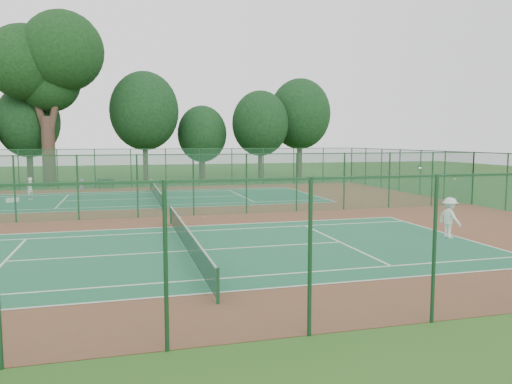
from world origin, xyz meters
TOP-DOWN VIEW (x-y plane):
  - ground at (0.00, 0.00)m, footprint 120.00×120.00m
  - red_pad at (0.00, 0.00)m, footprint 40.00×36.00m
  - court_near at (0.00, -9.00)m, footprint 23.77×10.97m
  - court_far at (0.00, 9.00)m, footprint 23.77×10.97m
  - fence_north at (0.00, 18.00)m, footprint 40.00×0.09m
  - fence_south at (0.00, -18.00)m, footprint 40.00×0.09m
  - fence_east at (20.00, 0.00)m, footprint 0.09×36.00m
  - fence_divider at (0.00, 0.00)m, footprint 40.00×0.09m
  - tennis_net_near at (0.00, -9.00)m, footprint 0.10×12.90m
  - tennis_net_far at (0.00, 9.00)m, footprint 0.10×12.90m
  - player_near at (11.38, -9.38)m, footprint 0.85×1.24m
  - player_far at (-8.69, 10.33)m, footprint 0.58×0.68m
  - trash_bin at (-5.76, 17.60)m, footprint 0.50×0.50m
  - bench at (-3.72, 17.36)m, footprint 1.45×0.54m
  - kit_bag at (-9.64, 9.21)m, footprint 0.85×0.60m
  - stray_ball_a at (0.70, -0.82)m, footprint 0.07×0.07m
  - stray_ball_b at (3.79, -0.43)m, footprint 0.07×0.07m
  - stray_ball_c at (2.04, -0.86)m, footprint 0.07×0.07m
  - big_tree at (-8.72, 21.99)m, footprint 10.40×7.61m
  - evergreen_row at (0.50, 24.25)m, footprint 39.00×5.00m

SIDE VIEW (x-z plane):
  - ground at x=0.00m, z-range 0.00..0.00m
  - evergreen_row at x=0.50m, z-range -6.00..6.00m
  - red_pad at x=0.00m, z-range 0.00..0.01m
  - court_near at x=0.00m, z-range 0.01..0.02m
  - court_far at x=0.00m, z-range 0.01..0.02m
  - stray_ball_b at x=3.79m, z-range 0.01..0.08m
  - stray_ball_c at x=2.04m, z-range 0.01..0.08m
  - stray_ball_a at x=0.70m, z-range 0.01..0.08m
  - kit_bag at x=-9.64m, z-range 0.01..0.31m
  - trash_bin at x=-5.76m, z-range 0.01..0.87m
  - bench at x=-3.72m, z-range 0.02..0.90m
  - tennis_net_near at x=0.00m, z-range 0.06..1.03m
  - tennis_net_far at x=0.00m, z-range 0.06..1.03m
  - player_far at x=-8.69m, z-range 0.02..1.61m
  - player_near at x=11.38m, z-range 0.02..1.79m
  - fence_east at x=20.00m, z-range 0.01..3.51m
  - fence_north at x=0.00m, z-range 0.01..3.51m
  - fence_south at x=0.00m, z-range 0.01..3.51m
  - fence_divider at x=0.00m, z-range 0.01..3.51m
  - big_tree at x=-8.72m, z-range 3.32..19.30m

